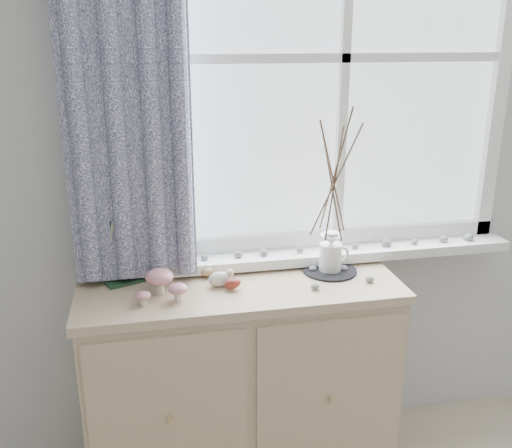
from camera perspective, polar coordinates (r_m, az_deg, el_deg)
The scene contains 8 objects.
sideboard at distance 2.34m, azimuth -1.47°, elevation -15.59°, with size 1.20×0.45×0.85m.
botanical_book at distance 2.17m, azimuth -11.13°, elevation -2.28°, with size 0.37×0.13×0.26m, color #1D3C23, non-canonical shape.
toadstool_cluster at distance 2.04m, azimuth -9.41°, elevation -5.77°, with size 0.18×0.16×0.09m.
wooden_eggs at distance 2.14m, azimuth -3.66°, elevation -5.35°, with size 0.13×0.17×0.06m.
songbird_figurine at distance 2.11m, azimuth -3.62°, elevation -5.43°, with size 0.12×0.06×0.06m, color silver, non-canonical shape.
crocheted_doily at distance 2.26m, azimuth 7.39°, elevation -4.63°, with size 0.21×0.21×0.01m, color black.
twig_pitcher at distance 2.14m, azimuth 7.80°, elevation 4.64°, with size 0.31×0.31×0.66m.
sideboard_pebbles at distance 2.21m, azimuth 6.83°, elevation -4.99°, with size 0.33×0.23×0.02m.
Camera 1 is at (-0.48, -0.16, 1.74)m, focal length 40.00 mm.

